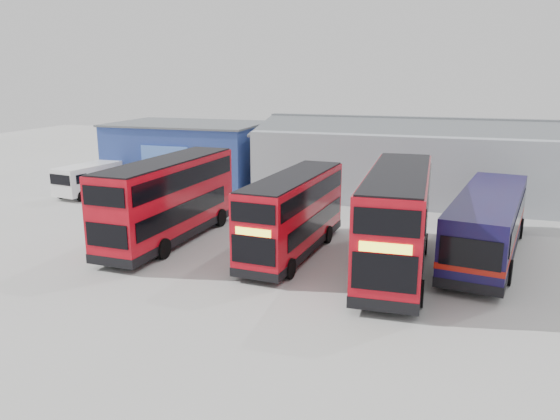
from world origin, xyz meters
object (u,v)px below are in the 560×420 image
object	(u,v)px
maintenance_shed	(465,162)
double_decker_centre	(293,215)
double_decker_right	(396,222)
panel_van	(88,178)
double_decker_left	(169,201)
office_block	(189,153)
single_decker_blue	(487,226)

from	to	relation	value
maintenance_shed	double_decker_centre	distance (m)	19.10
double_decker_right	panel_van	xyz separation A→B (m)	(-24.08, 9.62, -1.07)
double_decker_left	office_block	bearing A→B (deg)	-64.33
double_decker_left	single_decker_blue	bearing A→B (deg)	-169.15
double_decker_centre	panel_van	size ratio (longest dim) A/B	1.75
office_block	double_decker_left	size ratio (longest dim) A/B	1.12
double_decker_centre	office_block	bearing A→B (deg)	136.35
maintenance_shed	office_block	bearing A→B (deg)	-174.79
maintenance_shed	double_decker_right	bearing A→B (deg)	-100.21
double_decker_left	single_decker_blue	world-z (taller)	double_decker_left
single_decker_blue	panel_van	distance (m)	28.99
double_decker_centre	maintenance_shed	bearing A→B (deg)	68.04
office_block	single_decker_blue	world-z (taller)	office_block
double_decker_centre	double_decker_right	distance (m)	5.37
office_block	single_decker_blue	distance (m)	26.26
office_block	panel_van	distance (m)	8.42
double_decker_right	single_decker_blue	xyz separation A→B (m)	(4.22, 3.33, -0.74)
double_decker_right	single_decker_blue	size ratio (longest dim) A/B	0.91
double_decker_centre	double_decker_right	xyz separation A→B (m)	(5.28, -0.95, 0.34)
office_block	double_decker_left	world-z (taller)	office_block
double_decker_left	single_decker_blue	xyz separation A→B (m)	(16.63, 2.35, -0.63)
maintenance_shed	double_decker_right	world-z (taller)	maintenance_shed
maintenance_shed	single_decker_blue	xyz separation A→B (m)	(0.97, -14.71, -0.95)
maintenance_shed	panel_van	xyz separation A→B (m)	(-27.33, -8.41, -1.28)
panel_van	double_decker_right	bearing A→B (deg)	-12.79
double_decker_left	panel_van	distance (m)	14.56
office_block	double_decker_left	distance (m)	16.33
office_block	double_decker_right	bearing A→B (deg)	-40.51
office_block	panel_van	xyz separation A→B (m)	(-5.33, -6.40, -1.26)
double_decker_left	panel_van	xyz separation A→B (m)	(-11.67, 8.65, -0.96)
office_block	double_decker_centre	distance (m)	20.23
office_block	single_decker_blue	size ratio (longest dim) A/B	0.98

